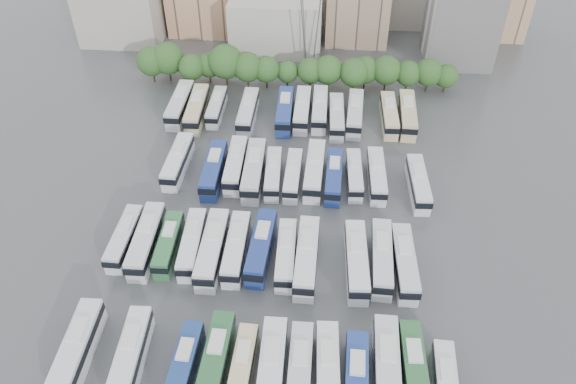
# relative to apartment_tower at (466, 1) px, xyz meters

# --- Properties ---
(ground) EXTENTS (220.00, 220.00, 0.00)m
(ground) POSITION_rel_apartment_tower_xyz_m (-34.00, -58.00, -13.00)
(ground) COLOR #424447
(ground) RESTS_ON ground
(tree_line) EXTENTS (65.06, 7.77, 8.88)m
(tree_line) POSITION_rel_apartment_tower_xyz_m (-36.68, -15.90, -8.52)
(tree_line) COLOR black
(tree_line) RESTS_ON ground
(apartment_tower) EXTENTS (14.00, 14.00, 26.00)m
(apartment_tower) POSITION_rel_apartment_tower_xyz_m (0.00, 0.00, 0.00)
(apartment_tower) COLOR silver
(apartment_tower) RESTS_ON ground
(bus_r0_s0) EXTENTS (3.16, 13.11, 4.09)m
(bus_r0_s0) POSITION_rel_apartment_tower_xyz_m (-55.31, -81.85, -10.99)
(bus_r0_s0) COLOR silver
(bus_r0_s0) RESTS_ON ground
(bus_r0_s2) EXTENTS (3.31, 12.66, 3.94)m
(bus_r0_s2) POSITION_rel_apartment_tower_xyz_m (-48.80, -82.12, -11.07)
(bus_r0_s2) COLOR silver
(bus_r0_s2) RESTS_ON ground
(bus_r0_s4) EXTENTS (2.81, 11.38, 3.55)m
(bus_r0_s4) POSITION_rel_apartment_tower_xyz_m (-42.36, -82.89, -11.26)
(bus_r0_s4) COLOR navy
(bus_r0_s4) RESTS_ON ground
(bus_r0_s5) EXTENTS (2.97, 12.44, 3.88)m
(bus_r0_s5) POSITION_rel_apartment_tower_xyz_m (-38.81, -81.89, -11.09)
(bus_r0_s5) COLOR #2A6238
(bus_r0_s5) RESTS_ON ground
(bus_r0_s6) EXTENTS (2.61, 10.84, 3.38)m
(bus_r0_s6) POSITION_rel_apartment_tower_xyz_m (-35.62, -82.36, -11.34)
(bus_r0_s6) COLOR beige
(bus_r0_s6) RESTS_ON ground
(bus_r0_s7) EXTENTS (3.08, 13.26, 4.15)m
(bus_r0_s7) POSITION_rel_apartment_tower_xyz_m (-32.20, -82.81, -10.96)
(bus_r0_s7) COLOR silver
(bus_r0_s7) RESTS_ON ground
(bus_r0_s8) EXTENTS (2.72, 12.26, 3.84)m
(bus_r0_s8) POSITION_rel_apartment_tower_xyz_m (-28.98, -82.57, -11.11)
(bus_r0_s8) COLOR silver
(bus_r0_s8) RESTS_ON ground
(bus_r0_s9) EXTENTS (3.21, 12.31, 3.83)m
(bus_r0_s9) POSITION_rel_apartment_tower_xyz_m (-25.80, -82.19, -11.12)
(bus_r0_s9) COLOR silver
(bus_r0_s9) RESTS_ON ground
(bus_r0_s10) EXTENTS (2.97, 12.22, 3.81)m
(bus_r0_s10) POSITION_rel_apartment_tower_xyz_m (-22.58, -83.25, -11.13)
(bus_r0_s10) COLOR navy
(bus_r0_s10) RESTS_ON ground
(bus_r0_s11) EXTENTS (3.04, 13.25, 4.15)m
(bus_r0_s11) POSITION_rel_apartment_tower_xyz_m (-19.11, -81.39, -10.96)
(bus_r0_s11) COLOR silver
(bus_r0_s11) RESTS_ON ground
(bus_r0_s12) EXTENTS (2.98, 12.06, 3.76)m
(bus_r0_s12) POSITION_rel_apartment_tower_xyz_m (-15.98, -81.08, -11.15)
(bus_r0_s12) COLOR #2C6638
(bus_r0_s12) RESTS_ON ground
(bus_r1_s0) EXTENTS (2.67, 11.44, 3.58)m
(bus_r1_s0) POSITION_rel_apartment_tower_xyz_m (-55.46, -63.02, -11.24)
(bus_r1_s0) COLOR silver
(bus_r1_s0) RESTS_ON ground
(bus_r1_s1) EXTENTS (3.15, 13.05, 4.07)m
(bus_r1_s1) POSITION_rel_apartment_tower_xyz_m (-52.13, -63.46, -11.00)
(bus_r1_s1) COLOR silver
(bus_r1_s1) RESTS_ON ground
(bus_r1_s2) EXTENTS (2.67, 11.12, 3.47)m
(bus_r1_s2) POSITION_rel_apartment_tower_xyz_m (-48.93, -63.59, -11.30)
(bus_r1_s2) COLOR #30703E
(bus_r1_s2) RESTS_ON ground
(bus_r1_s3) EXTENTS (3.15, 12.05, 3.75)m
(bus_r1_s3) POSITION_rel_apartment_tower_xyz_m (-45.53, -63.43, -11.16)
(bus_r1_s3) COLOR white
(bus_r1_s3) RESTS_ON ground
(bus_r1_s4) EXTENTS (2.97, 13.33, 4.18)m
(bus_r1_s4) POSITION_rel_apartment_tower_xyz_m (-42.45, -64.34, -10.95)
(bus_r1_s4) COLOR silver
(bus_r1_s4) RESTS_ON ground
(bus_r1_s5) EXTENTS (2.79, 12.32, 3.86)m
(bus_r1_s5) POSITION_rel_apartment_tower_xyz_m (-39.18, -63.80, -11.11)
(bus_r1_s5) COLOR silver
(bus_r1_s5) RESTS_ON ground
(bus_r1_s6) EXTENTS (3.38, 12.79, 3.98)m
(bus_r1_s6) POSITION_rel_apartment_tower_xyz_m (-35.72, -63.29, -11.05)
(bus_r1_s6) COLOR navy
(bus_r1_s6) RESTS_ON ground
(bus_r1_s7) EXTENTS (2.86, 11.73, 3.66)m
(bus_r1_s7) POSITION_rel_apartment_tower_xyz_m (-32.14, -64.32, -11.20)
(bus_r1_s7) COLOR silver
(bus_r1_s7) RESTS_ON ground
(bus_r1_s8) EXTENTS (3.05, 13.28, 4.16)m
(bus_r1_s8) POSITION_rel_apartment_tower_xyz_m (-29.23, -64.77, -10.96)
(bus_r1_s8) COLOR silver
(bus_r1_s8) RESTS_ON ground
(bus_r1_s10) EXTENTS (3.44, 13.11, 4.08)m
(bus_r1_s10) POSITION_rel_apartment_tower_xyz_m (-22.39, -64.84, -11.00)
(bus_r1_s10) COLOR white
(bus_r1_s10) RESTS_ON ground
(bus_r1_s11) EXTENTS (3.04, 12.71, 3.97)m
(bus_r1_s11) POSITION_rel_apartment_tower_xyz_m (-18.95, -64.00, -11.05)
(bus_r1_s11) COLOR silver
(bus_r1_s11) RESTS_ON ground
(bus_r1_s12) EXTENTS (3.23, 12.61, 3.93)m
(bus_r1_s12) POSITION_rel_apartment_tower_xyz_m (-15.87, -64.60, -11.07)
(bus_r1_s12) COLOR silver
(bus_r1_s12) RESTS_ON ground
(bus_r2_s1) EXTENTS (3.04, 12.57, 3.92)m
(bus_r2_s1) POSITION_rel_apartment_tower_xyz_m (-51.99, -44.84, -11.07)
(bus_r2_s1) COLOR silver
(bus_r2_s1) RESTS_ON ground
(bus_r2_s3) EXTENTS (2.92, 12.69, 3.97)m
(bus_r2_s3) POSITION_rel_apartment_tower_xyz_m (-45.59, -46.61, -11.05)
(bus_r2_s3) COLOR navy
(bus_r2_s3) RESTS_ON ground
(bus_r2_s4) EXTENTS (3.02, 12.65, 3.95)m
(bus_r2_s4) POSITION_rel_apartment_tower_xyz_m (-42.19, -45.08, -11.06)
(bus_r2_s4) COLOR silver
(bus_r2_s4) RESTS_ON ground
(bus_r2_s5) EXTENTS (3.28, 13.64, 4.26)m
(bus_r2_s5) POSITION_rel_apartment_tower_xyz_m (-38.97, -46.39, -10.91)
(bus_r2_s5) COLOR silver
(bus_r2_s5) RESTS_ON ground
(bus_r2_s6) EXTENTS (3.01, 11.34, 3.53)m
(bus_r2_s6) POSITION_rel_apartment_tower_xyz_m (-35.79, -46.56, -11.27)
(bus_r2_s6) COLOR silver
(bus_r2_s6) RESTS_ON ground
(bus_r2_s7) EXTENTS (2.52, 11.20, 3.51)m
(bus_r2_s7) POSITION_rel_apartment_tower_xyz_m (-32.54, -46.70, -11.28)
(bus_r2_s7) COLOR white
(bus_r2_s7) RESTS_ON ground
(bus_r2_s8) EXTENTS (3.20, 13.14, 4.10)m
(bus_r2_s8) POSITION_rel_apartment_tower_xyz_m (-29.09, -45.42, -10.99)
(bus_r2_s8) COLOR silver
(bus_r2_s8) RESTS_ON ground
(bus_r2_s9) EXTENTS (2.84, 11.81, 3.69)m
(bus_r2_s9) POSITION_rel_apartment_tower_xyz_m (-25.90, -46.53, -11.19)
(bus_r2_s9) COLOR navy
(bus_r2_s9) RESTS_ON ground
(bus_r2_s10) EXTENTS (2.87, 11.03, 3.43)m
(bus_r2_s10) POSITION_rel_apartment_tower_xyz_m (-22.58, -45.70, -11.32)
(bus_r2_s10) COLOR silver
(bus_r2_s10) RESTS_ON ground
(bus_r2_s11) EXTENTS (2.97, 11.97, 3.73)m
(bus_r2_s11) POSITION_rel_apartment_tower_xyz_m (-18.98, -45.74, -11.17)
(bus_r2_s11) COLOR silver
(bus_r2_s11) RESTS_ON ground
(bus_r2_s13) EXTENTS (3.18, 12.05, 3.75)m
(bus_r2_s13) POSITION_rel_apartment_tower_xyz_m (-12.43, -47.24, -11.16)
(bus_r2_s13) COLOR silver
(bus_r2_s13) RESTS_ON ground
(bus_r3_s0) EXTENTS (2.97, 13.25, 4.15)m
(bus_r3_s0) POSITION_rel_apartment_tower_xyz_m (-55.65, -27.52, -10.96)
(bus_r3_s0) COLOR silver
(bus_r3_s0) RESTS_ON ground
(bus_r3_s1) EXTENTS (3.40, 13.33, 4.15)m
(bus_r3_s1) POSITION_rel_apartment_tower_xyz_m (-52.13, -28.77, -10.96)
(bus_r3_s1) COLOR #CDC18D
(bus_r3_s1) RESTS_ON ground
(bus_r3_s2) EXTENTS (2.50, 11.23, 3.52)m
(bus_r3_s2) POSITION_rel_apartment_tower_xyz_m (-48.65, -27.36, -11.27)
(bus_r3_s2) COLOR silver
(bus_r3_s2) RESTS_ON ground
(bus_r3_s4) EXTENTS (2.82, 12.74, 3.99)m
(bus_r3_s4) POSITION_rel_apartment_tower_xyz_m (-42.41, -28.84, -11.04)
(bus_r3_s4) COLOR silver
(bus_r3_s4) RESTS_ON ground
(bus_r3_s6) EXTENTS (3.15, 13.01, 4.06)m
(bus_r3_s6) POSITION_rel_apartment_tower_xyz_m (-35.54, -27.96, -11.01)
(bus_r3_s6) COLOR navy
(bus_r3_s6) RESTS_ON ground
(bus_r3_s7) EXTENTS (2.75, 12.59, 3.95)m
(bus_r3_s7) POSITION_rel_apartment_tower_xyz_m (-32.30, -27.24, -11.06)
(bus_r3_s7) COLOR silver
(bus_r3_s7) RESTS_ON ground
(bus_r3_s8) EXTENTS (2.85, 12.61, 3.95)m
(bus_r3_s8) POSITION_rel_apartment_tower_xyz_m (-29.01, -26.73, -11.06)
(bus_r3_s8) COLOR silver
(bus_r3_s8) RESTS_ON ground
(bus_r3_s9) EXTENTS (3.06, 12.28, 3.83)m
(bus_r3_s9) POSITION_rel_apartment_tower_xyz_m (-25.81, -29.02, -11.12)
(bus_r3_s9) COLOR silver
(bus_r3_s9) RESTS_ON ground
(bus_r3_s10) EXTENTS (3.38, 12.92, 4.02)m
(bus_r3_s10) POSITION_rel_apartment_tower_xyz_m (-22.41, -27.78, -11.03)
(bus_r3_s10) COLOR silver
(bus_r3_s10) RESTS_ON ground
(bus_r3_s12) EXTENTS (3.03, 12.32, 3.84)m
(bus_r3_s12) POSITION_rel_apartment_tower_xyz_m (-16.04, -27.62, -11.11)
(bus_r3_s12) COLOR beige
(bus_r3_s12) RESTS_ON ground
(bus_r3_s13) EXTENTS (3.16, 13.10, 4.09)m
(bus_r3_s13) POSITION_rel_apartment_tower_xyz_m (-12.65, -27.37, -10.99)
(bus_r3_s13) COLOR #CEBC8E
(bus_r3_s13) RESTS_ON ground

